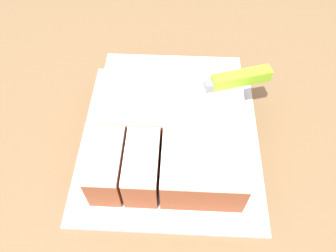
# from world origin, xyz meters

# --- Properties ---
(countertop) EXTENTS (1.40, 1.10, 0.93)m
(countertop) POSITION_xyz_m (0.00, 0.00, 0.46)
(countertop) COLOR brown
(countertop) RESTS_ON ground_plane
(cake_board) EXTENTS (0.33, 0.35, 0.01)m
(cake_board) POSITION_xyz_m (-0.00, 0.04, 0.93)
(cake_board) COLOR silver
(cake_board) RESTS_ON countertop
(cake) EXTENTS (0.25, 0.27, 0.08)m
(cake) POSITION_xyz_m (-0.00, 0.04, 0.97)
(cake) COLOR #994C2D
(cake) RESTS_ON cake_board
(knife) EXTENTS (0.29, 0.11, 0.02)m
(knife) POSITION_xyz_m (0.09, 0.11, 1.02)
(knife) COLOR silver
(knife) RESTS_ON cake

